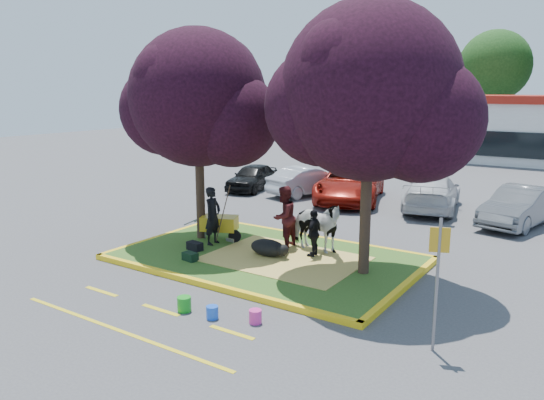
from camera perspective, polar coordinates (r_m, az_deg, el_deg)
The scene contains 32 objects.
ground at distance 15.29m, azimuth -0.58°, elevation -6.51°, with size 90.00×90.00×0.00m, color #424244.
median_island at distance 15.27m, azimuth -0.58°, elevation -6.24°, with size 8.00×5.00×0.15m, color #335A1C.
curb_near at distance 13.33m, azimuth -6.90°, elevation -9.06°, with size 8.30×0.16×0.15m, color yellow.
curb_far at distance 17.37m, azimuth 4.22°, elevation -4.02°, with size 8.30×0.16×0.15m, color yellow.
curb_left at distance 17.79m, azimuth -11.55°, elevation -3.86°, with size 0.16×5.30×0.15m, color yellow.
curb_right at distance 13.53m, azimuth 14.05°, elevation -9.02°, with size 0.16×5.30×0.15m, color yellow.
straw_bedding at distance 14.93m, azimuth 1.34°, elevation -6.34°, with size 4.20×3.00×0.01m, color #EAD760.
tree_purple_left at distance 16.53m, azimuth -7.98°, elevation 10.16°, with size 5.06×4.20×6.51m.
tree_purple_right at distance 13.27m, azimuth 10.51°, elevation 10.56°, with size 5.30×4.40×6.82m.
fire_lane_stripe_a at distance 13.68m, azimuth -17.87°, elevation -9.34°, with size 1.10×0.12×0.01m, color yellow.
fire_lane_stripe_b at distance 12.27m, azimuth -11.89°, elevation -11.50°, with size 1.10×0.12×0.01m, color yellow.
fire_lane_stripe_c at distance 11.04m, azimuth -4.34°, elevation -14.02°, with size 1.10×0.12×0.01m, color yellow.
fire_lane_long at distance 11.55m, azimuth -16.23°, elevation -13.28°, with size 6.00×0.10×0.01m, color yellow.
retail_building at distance 40.54m, azimuth 24.99°, elevation 7.12°, with size 20.40×8.40×4.40m.
treeline at distance 50.18m, azimuth 26.44°, elevation 13.98°, with size 46.58×7.80×14.63m.
cow at distance 15.45m, azimuth 4.65°, elevation -2.82°, with size 0.82×1.81×1.53m, color silver.
calf at distance 15.14m, azimuth -0.43°, elevation -5.15°, with size 1.10×0.63×0.48m, color black.
handler at distance 16.23m, azimuth -6.39°, elevation -1.70°, with size 0.65×0.42×1.77m, color black.
visitor_a at distance 15.75m, azimuth 1.28°, elevation -1.85°, with size 0.91×0.71×1.87m, color #471416.
visitor_b at distance 15.02m, azimuth 4.54°, elevation -3.58°, with size 0.80×0.33×1.36m, color black.
wheelbarrow at distance 16.77m, azimuth -5.65°, elevation -2.54°, with size 1.97×1.04×0.75m.
gear_bag_dark at distance 15.86m, azimuth -8.31°, elevation -4.92°, with size 0.48×0.26×0.25m, color black.
gear_bag_green at distance 14.95m, azimuth -8.80°, elevation -6.03°, with size 0.43×0.27×0.23m, color black.
sign_post at distance 10.17m, azimuth 17.40°, elevation -7.19°, with size 0.34×0.16×2.57m.
bucket_green at distance 12.07m, azimuth -9.42°, elevation -10.98°, with size 0.31×0.31×0.33m, color #189D1E.
bucket_pink at distance 11.37m, azimuth -1.80°, elevation -12.41°, with size 0.27×0.27×0.29m, color #E73395.
bucket_blue at distance 11.64m, azimuth -6.44°, elevation -11.92°, with size 0.26×0.26×0.28m, color blue.
car_black at distance 25.77m, azimuth -2.11°, elevation 2.49°, with size 1.49×3.69×1.26m, color black.
car_silver at distance 24.59m, azimuth 3.81°, elevation 2.08°, with size 1.39×3.99×1.31m, color #AEB0B7.
car_red at distance 23.47m, azimuth 8.39°, elevation 1.81°, with size 2.57×5.58×1.55m, color maroon.
car_white at distance 22.46m, azimuth 16.86°, elevation 0.79°, with size 1.99×4.89×1.42m, color silver.
car_grey at distance 20.93m, azimuth 25.12°, elevation -0.63°, with size 1.48×4.25×1.40m, color #575B5F.
Camera 1 is at (8.16, -12.00, 4.81)m, focal length 35.00 mm.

